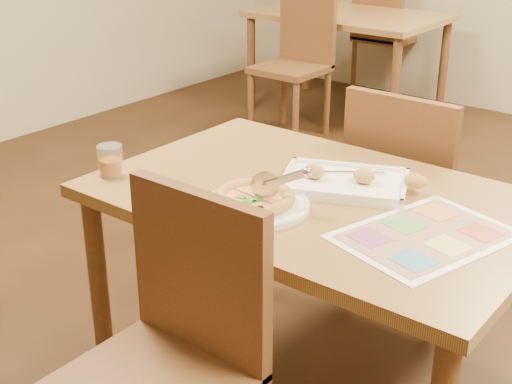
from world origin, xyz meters
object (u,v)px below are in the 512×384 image
Objects in this scene: chair_near at (176,329)px; pizza_cutter at (279,181)px; dining_table at (315,219)px; bg_chair_far at (382,25)px; glass_tumbler at (111,162)px; bg_table at (348,25)px; chair_far at (407,180)px; menu at (425,236)px; bg_chair_near at (299,49)px; appetizer_tray at (348,182)px; plate at (256,206)px; pizza at (254,198)px.

pizza_cutter is at bearing 92.70° from chair_near.
dining_table is 0.61m from chair_near.
glass_tumbler is (1.02, -3.58, 0.20)m from bg_chair_far.
bg_chair_far is (0.00, 0.50, -0.07)m from bg_table.
menu is at bearing 119.75° from chair_far.
glass_tumbler is at bearing 105.86° from bg_chair_far.
bg_chair_near is 1.06× the size of appetizer_tray.
bg_chair_near is 1.56× the size of plate.
glass_tumbler is at bearing 56.47° from chair_far.
pizza is at bearing -114.07° from dining_table.
bg_chair_near reaches higher than menu.
bg_chair_far is at bearing 113.58° from plate.
pizza is 0.53× the size of appetizer_tray.
bg_table is at bearing 115.19° from chair_near.
plate is at bearing 9.53° from glass_tumbler.
plate is at bearing 177.00° from pizza_cutter.
bg_table is at bearing 121.38° from appetizer_tray.
pizza is at bearing 163.96° from plate.
chair_far is 2.01× the size of pizza.
pizza_cutter is (1.58, -3.46, 0.24)m from bg_chair_far.
dining_table is 9.55× the size of pizza_cutter.
pizza is 2.39× the size of glass_tumbler.
bg_chair_far is at bearing 112.29° from chair_near.
menu is at bearing -20.26° from pizza_cutter.
bg_chair_far is 3.61m from appetizer_tray.
appetizer_tray is 4.53× the size of glass_tumbler.
appetizer_tray is (1.65, -2.10, 0.17)m from bg_chair_near.
plate is 3.08× the size of glass_tumbler.
chair_far is at bearing 84.61° from plate.
bg_table is (-1.60, 2.80, 0.00)m from dining_table.
glass_tumbler is (-0.56, -0.12, -0.04)m from pizza_cutter.
chair_far is 1.00× the size of bg_chair_near.
bg_chair_far is at bearing 120.47° from menu.
chair_far is at bearing 56.47° from glass_tumbler.
pizza_cutter is at bearing 88.43° from chair_far.
dining_table is 4.31× the size of plate.
chair_near is 2.01× the size of pizza.
plate is (-0.07, -0.19, 0.09)m from dining_table.
plate is 2.22× the size of pizza_cutter.
pizza_cutter is at bearing 11.91° from glass_tumbler.
pizza is at bearing -164.01° from menu.
pizza is (-0.08, -0.19, 0.11)m from dining_table.
chair_far is 0.80m from pizza_cutter.
bg_chair_near is 2.68m from glass_tumbler.
bg_chair_far is 1.05× the size of menu.
dining_table is at bearing 47.92° from pizza_cutter.
plate is (1.53, -3.49, 0.16)m from bg_chair_far.
chair_far is at bearing 95.68° from appetizer_tray.
bg_chair_far reaches higher than pizza.
chair_near is 3.76m from bg_table.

